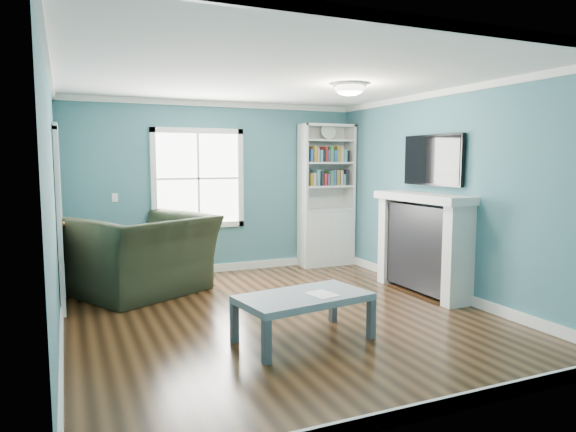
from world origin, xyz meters
name	(u,v)px	position (x,y,z in m)	size (l,w,h in m)	color
floor	(281,316)	(0.00, 0.00, 0.00)	(5.00, 5.00, 0.00)	black
room_walls	(281,174)	(0.00, 0.00, 1.58)	(5.00, 5.00, 5.00)	#3C6D7F
trim	(281,205)	(0.00, 0.00, 1.24)	(4.50, 5.00, 2.60)	white
window	(198,179)	(-0.30, 2.49, 1.45)	(1.40, 0.06, 1.50)	white
bookshelf	(326,209)	(1.77, 2.30, 0.92)	(0.90, 0.35, 2.31)	silver
fireplace	(423,245)	(2.08, 0.20, 0.64)	(0.44, 1.58, 1.30)	black
tv	(433,160)	(2.20, 0.20, 1.72)	(0.06, 1.10, 0.65)	black
door	(59,216)	(-2.22, 1.40, 1.07)	(0.12, 0.98, 2.17)	silver
ceiling_fixture	(350,88)	(0.90, 0.10, 2.55)	(0.38, 0.38, 0.15)	white
light_switch	(115,197)	(-1.50, 2.48, 1.20)	(0.08, 0.01, 0.12)	white
recliner	(144,242)	(-1.24, 1.60, 0.68)	(1.57, 1.02, 1.37)	black
coffee_table	(304,300)	(-0.10, -0.79, 0.39)	(1.33, 0.86, 0.45)	#444A52
paper_sheet	(322,294)	(0.06, -0.86, 0.45)	(0.23, 0.29, 0.00)	white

